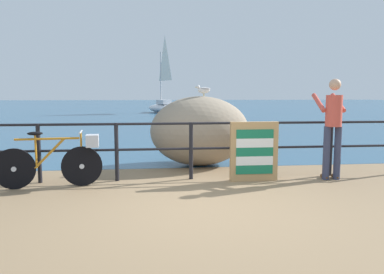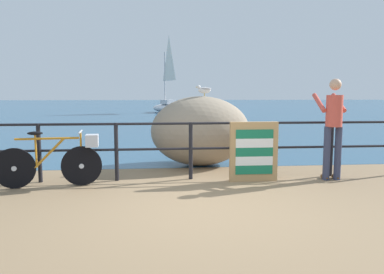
{
  "view_description": "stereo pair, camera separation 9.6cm",
  "coord_description": "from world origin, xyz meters",
  "px_view_note": "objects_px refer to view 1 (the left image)",
  "views": [
    {
      "loc": [
        -0.67,
        -4.71,
        1.51
      ],
      "look_at": [
        0.06,
        2.06,
        0.71
      ],
      "focal_mm": 34.06,
      "sensor_mm": 36.0,
      "label": 1
    },
    {
      "loc": [
        -0.57,
        -4.72,
        1.51
      ],
      "look_at": [
        0.06,
        2.06,
        0.71
      ],
      "focal_mm": 34.06,
      "sensor_mm": 36.0,
      "label": 2
    }
  ],
  "objects_px": {
    "breakwater_boulder_main": "(200,131)",
    "sailboat": "(163,104)",
    "bicycle": "(58,159)",
    "folded_deckchair_stack": "(254,151)",
    "person_at_railing": "(333,124)",
    "seagull": "(204,90)"
  },
  "relations": [
    {
      "from": "bicycle",
      "to": "seagull",
      "type": "relative_size",
      "value": 5.03
    },
    {
      "from": "person_at_railing",
      "to": "seagull",
      "type": "height_order",
      "value": "person_at_railing"
    },
    {
      "from": "bicycle",
      "to": "breakwater_boulder_main",
      "type": "relative_size",
      "value": 0.81
    },
    {
      "from": "person_at_railing",
      "to": "breakwater_boulder_main",
      "type": "height_order",
      "value": "person_at_railing"
    },
    {
      "from": "bicycle",
      "to": "sailboat",
      "type": "distance_m",
      "value": 23.91
    },
    {
      "from": "breakwater_boulder_main",
      "to": "sailboat",
      "type": "height_order",
      "value": "sailboat"
    },
    {
      "from": "folded_deckchair_stack",
      "to": "seagull",
      "type": "bearing_deg",
      "value": 115.23
    },
    {
      "from": "bicycle",
      "to": "person_at_railing",
      "type": "relative_size",
      "value": 0.95
    },
    {
      "from": "person_at_railing",
      "to": "breakwater_boulder_main",
      "type": "distance_m",
      "value": 2.67
    },
    {
      "from": "folded_deckchair_stack",
      "to": "sailboat",
      "type": "distance_m",
      "value": 23.73
    },
    {
      "from": "breakwater_boulder_main",
      "to": "seagull",
      "type": "xyz_separation_m",
      "value": [
        0.07,
        -0.07,
        0.87
      ]
    },
    {
      "from": "person_at_railing",
      "to": "breakwater_boulder_main",
      "type": "bearing_deg",
      "value": 57.18
    },
    {
      "from": "person_at_railing",
      "to": "seagull",
      "type": "bearing_deg",
      "value": 57.42
    },
    {
      "from": "bicycle",
      "to": "sailboat",
      "type": "height_order",
      "value": "sailboat"
    },
    {
      "from": "breakwater_boulder_main",
      "to": "seagull",
      "type": "bearing_deg",
      "value": -41.83
    },
    {
      "from": "bicycle",
      "to": "seagull",
      "type": "distance_m",
      "value": 3.24
    },
    {
      "from": "person_at_railing",
      "to": "folded_deckchair_stack",
      "type": "height_order",
      "value": "person_at_railing"
    },
    {
      "from": "folded_deckchair_stack",
      "to": "seagull",
      "type": "relative_size",
      "value": 3.09
    },
    {
      "from": "bicycle",
      "to": "folded_deckchair_stack",
      "type": "bearing_deg",
      "value": -4.6
    },
    {
      "from": "sailboat",
      "to": "bicycle",
      "type": "bearing_deg",
      "value": 149.23
    },
    {
      "from": "breakwater_boulder_main",
      "to": "sailboat",
      "type": "distance_m",
      "value": 22.19
    },
    {
      "from": "person_at_railing",
      "to": "seagull",
      "type": "relative_size",
      "value": 5.28
    }
  ]
}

